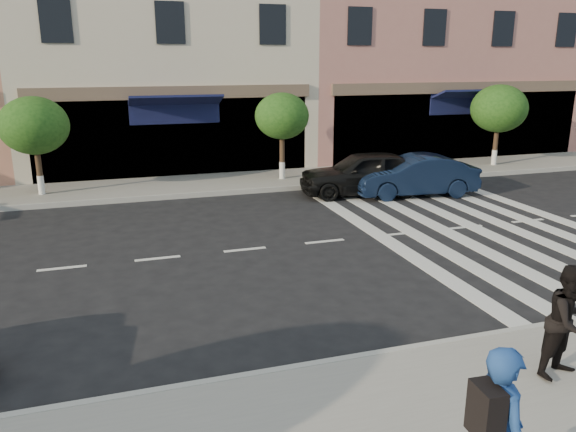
{
  "coord_description": "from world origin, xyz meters",
  "views": [
    {
      "loc": [
        -2.8,
        -8.13,
        4.31
      ],
      "look_at": [
        0.34,
        1.73,
        1.4
      ],
      "focal_mm": 35.0,
      "sensor_mm": 36.0,
      "label": 1
    }
  ],
  "objects": [
    {
      "name": "walker",
      "position": [
        2.83,
        -2.8,
        0.94
      ],
      "size": [
        0.89,
        0.77,
        1.57
      ],
      "primitive_type": "imported",
      "rotation": [
        0.0,
        0.0,
        0.25
      ],
      "color": "black",
      "rests_on": "sidewalk_near"
    },
    {
      "name": "ground",
      "position": [
        0.0,
        0.0,
        0.0
      ],
      "size": [
        120.0,
        120.0,
        0.0
      ],
      "primitive_type": "plane",
      "color": "black",
      "rests_on": "ground"
    },
    {
      "name": "building_centre",
      "position": [
        -0.5,
        17.0,
        5.5
      ],
      "size": [
        11.0,
        9.0,
        11.0
      ],
      "primitive_type": "cube",
      "color": "beige",
      "rests_on": "ground"
    },
    {
      "name": "building_east_mid",
      "position": [
        11.5,
        17.0,
        6.5
      ],
      "size": [
        13.0,
        9.0,
        13.0
      ],
      "primitive_type": "cube",
      "color": "tan",
      "rests_on": "ground"
    },
    {
      "name": "street_tree_c",
      "position": [
        3.0,
        10.8,
        2.36
      ],
      "size": [
        1.9,
        1.9,
        3.04
      ],
      "color": "#473323",
      "rests_on": "sidewalk_far"
    },
    {
      "name": "street_tree_wb",
      "position": [
        -5.0,
        10.8,
        2.31
      ],
      "size": [
        2.1,
        2.1,
        3.06
      ],
      "color": "#473323",
      "rests_on": "sidewalk_far"
    },
    {
      "name": "sidewalk_far",
      "position": [
        0.0,
        11.0,
        0.07
      ],
      "size": [
        60.0,
        3.0,
        0.15
      ],
      "primitive_type": "cube",
      "color": "gray",
      "rests_on": "ground"
    },
    {
      "name": "car_far_right",
      "position": [
        6.5,
        7.6,
        0.66
      ],
      "size": [
        4.13,
        1.85,
        1.32
      ],
      "primitive_type": "imported",
      "rotation": [
        0.0,
        0.0,
        -1.69
      ],
      "color": "black",
      "rests_on": "ground"
    },
    {
      "name": "street_tree_ea",
      "position": [
        12.0,
        10.8,
        2.39
      ],
      "size": [
        2.2,
        2.2,
        3.19
      ],
      "color": "#473323",
      "rests_on": "sidewalk_far"
    },
    {
      "name": "car_far_mid",
      "position": [
        5.02,
        8.23,
        0.72
      ],
      "size": [
        4.43,
        2.27,
        1.44
      ],
      "primitive_type": "imported",
      "rotation": [
        0.0,
        0.0,
        -1.71
      ],
      "color": "black",
      "rests_on": "ground"
    }
  ]
}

